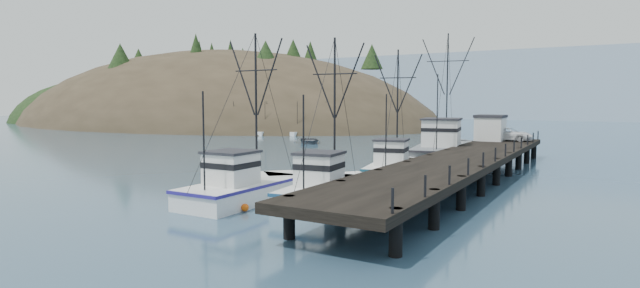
% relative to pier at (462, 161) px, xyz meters
% --- Properties ---
extents(ground, '(400.00, 400.00, 0.00)m').
position_rel_pier_xyz_m(ground, '(-14.00, -16.00, -1.69)').
color(ground, '#2D4B64').
rests_on(ground, ground).
extents(pier, '(6.00, 44.00, 2.00)m').
position_rel_pier_xyz_m(pier, '(0.00, 0.00, 0.00)').
color(pier, black).
rests_on(pier, ground).
extents(headland, '(134.80, 78.00, 51.00)m').
position_rel_pier_xyz_m(headland, '(-88.95, 62.61, -6.24)').
color(headland, '#382D1E').
rests_on(headland, ground).
extents(distant_ridge, '(360.00, 40.00, 26.00)m').
position_rel_pier_xyz_m(distant_ridge, '(-4.00, 154.00, -1.69)').
color(distant_ridge, '#9EB2C6').
rests_on(distant_ridge, ground).
extents(distant_ridge_far, '(180.00, 25.00, 18.00)m').
position_rel_pier_xyz_m(distant_ridge_far, '(-54.00, 169.00, -1.69)').
color(distant_ridge_far, silver).
rests_on(distant_ridge_far, ground).
extents(moored_sailboats, '(21.08, 12.85, 6.35)m').
position_rel_pier_xyz_m(moored_sailboats, '(-45.76, 36.45, -1.36)').
color(moored_sailboats, white).
rests_on(moored_sailboats, ground).
extents(trawler_near, '(4.41, 10.38, 10.59)m').
position_rel_pier_xyz_m(trawler_near, '(-5.09, -11.93, -0.87)').
color(trawler_near, white).
rests_on(trawler_near, ground).
extents(trawler_mid, '(3.75, 10.93, 10.93)m').
position_rel_pier_xyz_m(trawler_mid, '(-9.84, -14.02, -0.87)').
color(trawler_mid, white).
rests_on(trawler_mid, ground).
extents(trawler_far, '(5.13, 10.60, 10.88)m').
position_rel_pier_xyz_m(trawler_far, '(-5.39, -0.41, -0.87)').
color(trawler_far, white).
rests_on(trawler_far, ground).
extents(work_vessel, '(7.24, 16.57, 13.66)m').
position_rel_pier_xyz_m(work_vessel, '(-4.96, 11.93, -0.46)').
color(work_vessel, slate).
rests_on(work_vessel, ground).
extents(pier_shed, '(3.00, 3.20, 2.80)m').
position_rel_pier_xyz_m(pier_shed, '(-1.50, 17.21, 1.73)').
color(pier_shed, silver).
rests_on(pier_shed, pier).
extents(pickup_truck, '(5.15, 2.52, 1.41)m').
position_rel_pier_xyz_m(pickup_truck, '(0.23, 18.00, 1.01)').
color(pickup_truck, white).
rests_on(pickup_truck, pier).
extents(motorboat, '(7.00, 7.13, 1.21)m').
position_rel_pier_xyz_m(motorboat, '(-29.04, 24.38, -1.69)').
color(motorboat, '#52565C').
rests_on(motorboat, ground).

